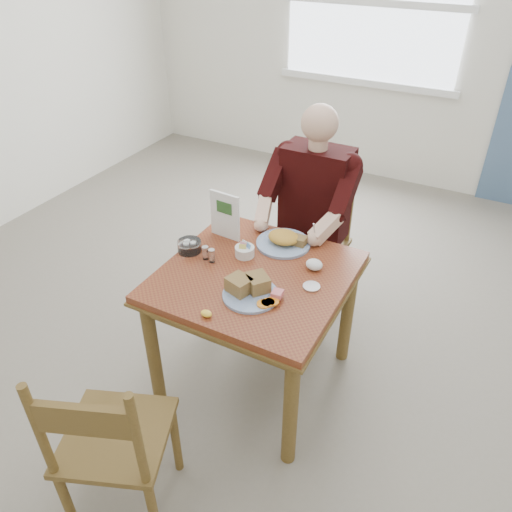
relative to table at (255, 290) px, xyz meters
The scene contains 16 objects.
floor 0.64m from the table, ahead, with size 6.00×6.00×0.00m, color slate.
wall_back 3.10m from the table, 90.00° to the left, with size 5.50×5.50×0.00m, color white.
lemon_wedge 0.41m from the table, 95.60° to the right, with size 0.05×0.04×0.03m, color yellow.
napkin 0.33m from the table, 34.32° to the left, with size 0.09×0.07×0.05m, color white.
metal_dish 0.32m from the table, ahead, with size 0.08×0.08×0.01m, color silver.
window 3.15m from the table, 97.68° to the left, with size 1.72×0.04×1.42m.
table is the anchor object (origin of this frame).
chair_far 0.81m from the table, 90.00° to the left, with size 0.42×0.42×0.95m.
chair_near 0.98m from the table, 98.17° to the right, with size 0.55×0.55×0.95m.
diner 0.73m from the table, 90.00° to the left, with size 0.53×0.56×1.39m.
near_plate 0.22m from the table, 68.75° to the right, with size 0.35×0.35×0.09m.
far_plate 0.33m from the table, 86.28° to the left, with size 0.30×0.30×0.08m.
caddy 0.21m from the table, 137.47° to the left, with size 0.12×0.12×0.08m.
shakers 0.30m from the table, behind, with size 0.08×0.05×0.07m.
creamer 0.42m from the table, behind, with size 0.16×0.16×0.06m.
menu 0.45m from the table, 143.59° to the left, with size 0.18×0.03×0.27m.
Camera 1 is at (0.94, -1.77, 2.22)m, focal length 35.00 mm.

